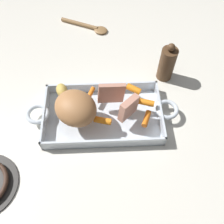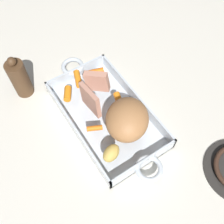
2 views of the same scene
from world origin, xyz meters
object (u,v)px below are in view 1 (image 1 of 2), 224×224
(roasting_dish, at_px, (103,115))
(baby_carrot_northeast, at_px, (91,93))
(potato_golden_small, at_px, (62,91))
(baby_carrot_center_right, at_px, (145,102))
(roast_slice_outer, at_px, (111,93))
(baby_carrot_southwest, at_px, (134,89))
(serving_spoon, at_px, (89,27))
(pepper_mill, at_px, (167,63))
(roast_slice_thin, at_px, (129,108))
(baby_carrot_center_left, at_px, (146,119))
(pork_roast, at_px, (76,108))
(baby_carrot_northwest, at_px, (104,120))

(roasting_dish, bearing_deg, baby_carrot_northeast, -59.08)
(baby_carrot_northeast, bearing_deg, potato_golden_small, -2.63)
(baby_carrot_center_right, bearing_deg, roast_slice_outer, -8.73)
(baby_carrot_southwest, xyz_separation_m, serving_spoon, (0.15, -0.37, -0.05))
(baby_carrot_center_right, relative_size, baby_carrot_southwest, 1.17)
(baby_carrot_northeast, xyz_separation_m, pepper_mill, (-0.26, -0.10, 0.01))
(roast_slice_thin, bearing_deg, pepper_mill, -128.63)
(potato_golden_small, bearing_deg, serving_spoon, -101.84)
(baby_carrot_southwest, bearing_deg, baby_carrot_center_left, 104.38)
(baby_carrot_southwest, bearing_deg, potato_golden_small, 1.01)
(roast_slice_outer, bearing_deg, baby_carrot_center_left, 143.80)
(roast_slice_outer, height_order, baby_carrot_center_right, roast_slice_outer)
(pork_roast, relative_size, baby_carrot_southwest, 2.80)
(roast_slice_thin, height_order, pepper_mill, pepper_mill)
(roast_slice_thin, relative_size, pepper_mill, 0.45)
(serving_spoon, xyz_separation_m, pepper_mill, (-0.27, 0.28, 0.06))
(baby_carrot_center_left, bearing_deg, pork_roast, -6.96)
(serving_spoon, bearing_deg, pepper_mill, -21.37)
(pork_roast, relative_size, serving_spoon, 0.63)
(potato_golden_small, height_order, pepper_mill, pepper_mill)
(pork_roast, height_order, baby_carrot_northeast, pork_roast)
(roasting_dish, bearing_deg, potato_golden_small, -27.27)
(roast_slice_thin, bearing_deg, potato_golden_small, -22.23)
(potato_golden_small, height_order, serving_spoon, potato_golden_small)
(roast_slice_thin, xyz_separation_m, pepper_mill, (-0.15, -0.18, -0.01))
(roast_slice_thin, height_order, potato_golden_small, roast_slice_thin)
(pork_roast, bearing_deg, roast_slice_thin, 179.43)
(roast_slice_thin, distance_m, baby_carrot_northeast, 0.14)
(baby_carrot_southwest, relative_size, potato_golden_small, 0.90)
(baby_carrot_southwest, height_order, baby_carrot_northeast, baby_carrot_southwest)
(baby_carrot_northeast, height_order, potato_golden_small, potato_golden_small)
(baby_carrot_center_right, bearing_deg, baby_carrot_southwest, -58.56)
(roasting_dish, bearing_deg, roast_slice_thin, 166.78)
(potato_golden_small, bearing_deg, roasting_dish, 152.73)
(baby_carrot_northeast, bearing_deg, serving_spoon, -88.32)
(pork_roast, height_order, roast_slice_outer, same)
(baby_carrot_northwest, bearing_deg, baby_carrot_northeast, -68.70)
(baby_carrot_northeast, bearing_deg, baby_carrot_southwest, -176.65)
(baby_carrot_southwest, bearing_deg, roast_slice_outer, 26.16)
(baby_carrot_center_left, distance_m, pepper_mill, 0.23)
(baby_carrot_northeast, relative_size, pepper_mill, 0.28)
(roast_slice_thin, distance_m, potato_golden_small, 0.22)
(roasting_dish, height_order, baby_carrot_northeast, baby_carrot_northeast)
(roasting_dish, relative_size, baby_carrot_northwest, 9.36)
(baby_carrot_northwest, height_order, baby_carrot_center_left, baby_carrot_northwest)
(baby_carrot_northwest, bearing_deg, roast_slice_thin, -160.77)
(baby_carrot_southwest, distance_m, baby_carrot_center_left, 0.12)
(baby_carrot_center_left, relative_size, potato_golden_small, 1.06)
(roast_slice_thin, height_order, serving_spoon, roast_slice_thin)
(pork_roast, xyz_separation_m, serving_spoon, (-0.03, -0.46, -0.08))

